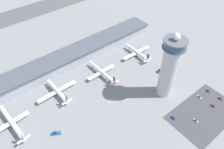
% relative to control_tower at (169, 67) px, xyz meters
% --- Properties ---
extents(ground_plane, '(1000.00, 1000.00, 0.00)m').
position_rel_control_tower_xyz_m(ground_plane, '(-46.24, 23.04, -32.81)').
color(ground_plane, gray).
extents(terminal_building, '(212.01, 25.00, 14.04)m').
position_rel_control_tower_xyz_m(terminal_building, '(-46.24, 93.04, -25.69)').
color(terminal_building, '#A3A8B2').
rests_on(terminal_building, ground).
extents(runway_strip, '(318.01, 44.00, 0.01)m').
position_rel_control_tower_xyz_m(runway_strip, '(-46.24, 233.04, -32.80)').
color(runway_strip, '#515154').
rests_on(runway_strip, ground).
extents(control_tower, '(19.62, 19.62, 66.52)m').
position_rel_control_tower_xyz_m(control_tower, '(0.00, 0.00, 0.00)').
color(control_tower, '#BCBCC1').
rests_on(control_tower, ground).
extents(parking_lot_surface, '(64.00, 40.00, 0.01)m').
position_rel_control_tower_xyz_m(parking_lot_surface, '(9.05, -39.37, -32.80)').
color(parking_lot_surface, '#424247').
rests_on(parking_lot_surface, ground).
extents(airplane_gate_alpha, '(30.62, 44.29, 12.90)m').
position_rel_control_tower_xyz_m(airplane_gate_alpha, '(-126.65, 53.64, -28.37)').
color(airplane_gate_alpha, silver).
rests_on(airplane_gate_alpha, ground).
extents(airplane_gate_bravo, '(40.78, 35.34, 12.56)m').
position_rel_control_tower_xyz_m(airplane_gate_bravo, '(-80.40, 60.85, -28.36)').
color(airplane_gate_bravo, white).
rests_on(airplane_gate_bravo, ground).
extents(airplane_gate_charlie, '(33.21, 41.06, 11.71)m').
position_rel_control_tower_xyz_m(airplane_gate_charlie, '(-32.00, 55.63, -28.61)').
color(airplane_gate_charlie, silver).
rests_on(airplane_gate_charlie, ground).
extents(airplane_gate_delta, '(38.67, 35.52, 12.28)m').
position_rel_control_tower_xyz_m(airplane_gate_delta, '(18.88, 56.71, -28.66)').
color(airplane_gate_delta, silver).
rests_on(airplane_gate_delta, ground).
extents(service_truck_catering, '(8.21, 4.55, 2.98)m').
position_rel_control_tower_xyz_m(service_truck_catering, '(18.95, 22.28, -31.77)').
color(service_truck_catering, black).
rests_on(service_truck_catering, ground).
extents(service_truck_fuel, '(7.80, 5.75, 2.70)m').
position_rel_control_tower_xyz_m(service_truck_fuel, '(-102.45, 24.12, -31.87)').
color(service_truck_fuel, black).
rests_on(service_truck_fuel, ground).
extents(service_truck_baggage, '(4.96, 8.19, 2.66)m').
position_rel_control_tower_xyz_m(service_truck_baggage, '(-32.16, 42.66, -31.88)').
color(service_truck_baggage, black).
rests_on(service_truck_baggage, ground).
extents(car_blue_compact, '(1.79, 4.22, 1.51)m').
position_rel_control_tower_xyz_m(car_blue_compact, '(-3.34, -39.47, -32.22)').
color(car_blue_compact, black).
rests_on(car_blue_compact, ground).
extents(car_green_van, '(1.99, 4.57, 1.35)m').
position_rel_control_tower_xyz_m(car_green_van, '(21.36, -25.60, -32.28)').
color(car_green_van, black).
rests_on(car_green_van, ground).
extents(car_yellow_taxi, '(2.00, 4.53, 1.58)m').
position_rel_control_tower_xyz_m(car_yellow_taxi, '(-16.14, -25.69, -32.19)').
color(car_yellow_taxi, black).
rests_on(car_yellow_taxi, ground).
extents(car_red_hatchback, '(1.99, 4.32, 1.50)m').
position_rel_control_tower_xyz_m(car_red_hatchback, '(22.25, -39.74, -32.23)').
color(car_red_hatchback, black).
rests_on(car_red_hatchback, ground).
extents(car_maroon_suv, '(1.89, 4.32, 1.41)m').
position_rel_control_tower_xyz_m(car_maroon_suv, '(34.48, -26.45, -32.26)').
color(car_maroon_suv, black).
rests_on(car_maroon_suv, ground).
extents(car_black_suv, '(1.90, 4.14, 1.44)m').
position_rel_control_tower_xyz_m(car_black_suv, '(35.09, -39.10, -32.25)').
color(car_black_suv, black).
rests_on(car_black_suv, ground).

